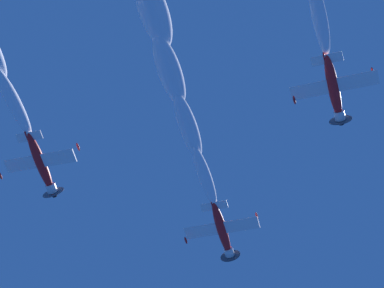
# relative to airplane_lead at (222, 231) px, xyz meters

# --- Properties ---
(airplane_lead) EXTENTS (8.46, 7.77, 3.13)m
(airplane_lead) POSITION_rel_airplane_lead_xyz_m (0.00, 0.00, 0.00)
(airplane_lead) COLOR red
(airplane_left_wingman) EXTENTS (8.33, 7.79, 3.15)m
(airplane_left_wingman) POSITION_rel_airplane_lead_xyz_m (8.94, 19.38, -0.94)
(airplane_left_wingman) COLOR red
(airplane_right_wingman) EXTENTS (8.39, 7.76, 2.91)m
(airplane_right_wingman) POSITION_rel_airplane_lead_xyz_m (-19.33, 6.03, -0.38)
(airplane_right_wingman) COLOR red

